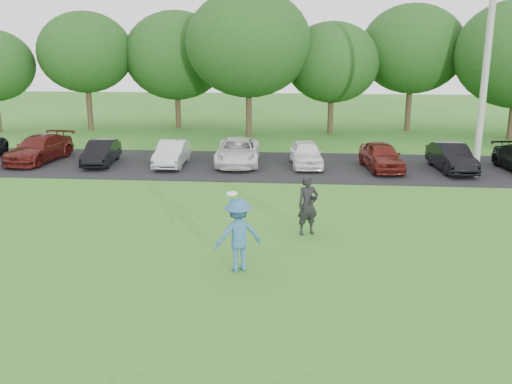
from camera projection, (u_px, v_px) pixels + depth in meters
ground at (244, 279)px, 14.06m from camera, size 100.00×100.00×0.00m
parking_lot at (273, 166)px, 26.56m from camera, size 32.00×6.50×0.03m
utility_pole at (488, 51)px, 23.23m from camera, size 0.28×0.28×10.49m
frisbee_player at (238, 235)px, 14.41m from camera, size 1.41×1.15×2.07m
camera_bystander at (308, 205)px, 17.10m from camera, size 0.79×0.69×1.83m
parked_cars at (273, 153)px, 26.32m from camera, size 31.43×5.22×1.24m
tree_row at (308, 53)px, 34.55m from camera, size 42.39×9.85×8.64m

